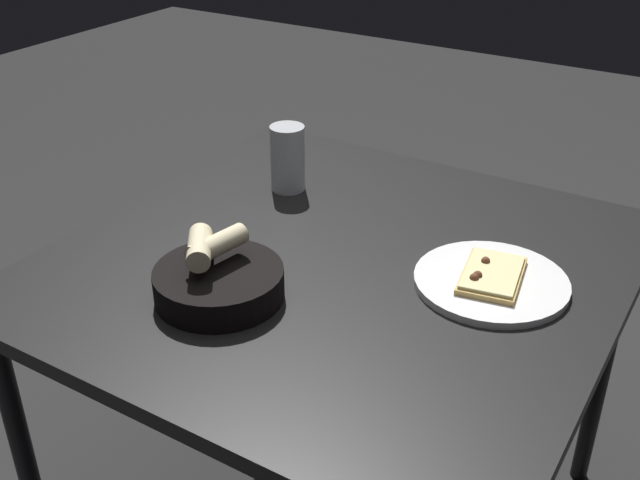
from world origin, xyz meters
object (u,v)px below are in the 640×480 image
(pizza_plate, at_px, (491,280))
(bread_basket, at_px, (219,279))
(dining_table, at_px, (339,284))
(beer_glass, at_px, (288,162))

(pizza_plate, height_order, bread_basket, bread_basket)
(dining_table, distance_m, pizza_plate, 0.29)
(dining_table, xyz_separation_m, beer_glass, (0.20, 0.25, 0.12))
(pizza_plate, distance_m, beer_glass, 0.55)
(dining_table, distance_m, beer_glass, 0.34)
(bread_basket, bearing_deg, beer_glass, 18.32)
(bread_basket, distance_m, beer_glass, 0.45)
(bread_basket, bearing_deg, dining_table, -26.20)
(pizza_plate, xyz_separation_m, beer_glass, (0.15, 0.53, 0.05))
(beer_glass, bearing_deg, bread_basket, -161.68)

